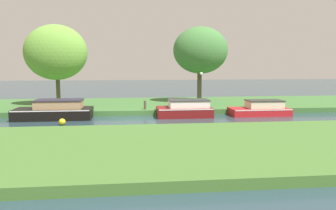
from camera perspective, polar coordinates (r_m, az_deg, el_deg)
The scene contains 11 objects.
ground_plane at distance 24.28m, azimuth -5.52°, elevation -2.53°, with size 120.00×120.00×0.00m, color #263D45.
riverbank_far at distance 31.19m, azimuth -5.77°, elevation -0.06°, with size 72.00×10.00×0.40m, color #3B6A31.
riverbank_near at distance 15.43m, azimuth -4.86°, elevation -7.29°, with size 72.00×10.00×0.40m, color #416B2C.
maroon_barge at distance 25.73m, azimuth 2.92°, elevation -0.70°, with size 4.10×2.32×1.30m.
black_narrowboat at distance 25.94m, azimuth -18.46°, elevation -0.94°, with size 5.49×2.40×1.41m.
red_cruiser at distance 27.36m, azimuth 15.31°, elevation -0.66°, with size 4.56×2.05×1.18m.
willow_tree_left at distance 30.89m, azimuth -18.36°, elevation 8.37°, with size 5.35×3.58×6.92m.
willow_tree_centre at distance 31.92m, azimuth 5.49°, elevation 9.12°, with size 5.09×3.91×7.00m.
lamp_post at distance 28.52m, azimuth 5.60°, elevation 3.37°, with size 0.24×0.24×2.89m.
mooring_post_near at distance 26.86m, azimuth -3.88°, elevation -0.00°, with size 0.20×0.20×0.68m, color brown.
channel_buoy at distance 23.22m, azimuth -17.37°, elevation -2.72°, with size 0.43×0.43×0.43m, color yellow.
Camera 1 is at (-0.42, -23.95, 3.99)m, focal length 36.25 mm.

